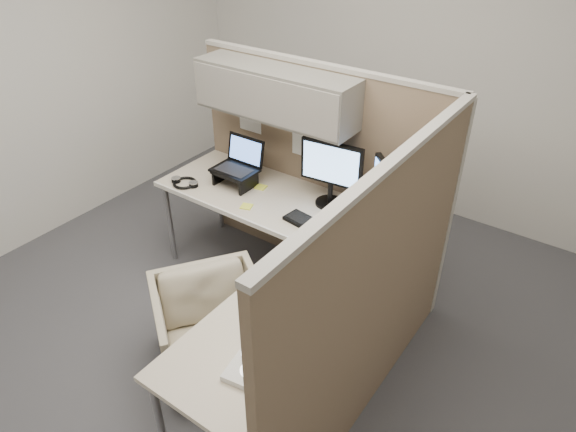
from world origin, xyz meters
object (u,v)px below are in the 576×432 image
Objects in this scene: keyboard at (312,226)px; desk at (280,248)px; office_chair at (212,324)px; monitor_left at (331,169)px.

desk is at bearing -98.01° from keyboard.
office_chair is at bearing -98.85° from keyboard.
monitor_left is (0.01, 0.57, 0.32)m from desk.
monitor_left reaches higher than office_chair.
desk is at bearing -97.54° from monitor_left.
keyboard is (0.23, 0.76, 0.41)m from office_chair.
keyboard is at bearing -85.41° from monitor_left.
desk is 0.27m from keyboard.
monitor_left is at bearing 26.15° from office_chair.
office_chair is at bearing -105.11° from monitor_left.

